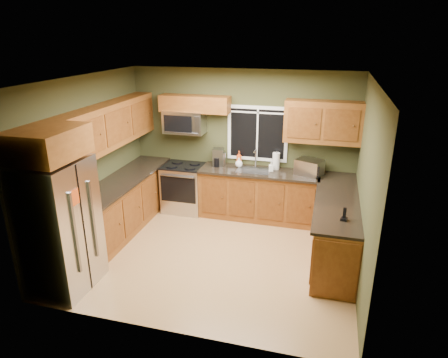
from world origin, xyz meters
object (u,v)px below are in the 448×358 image
at_px(soap_bottle_b, 271,167).
at_px(soap_bottle_c, 239,162).
at_px(coffee_maker, 218,158).
at_px(kettle, 222,158).
at_px(soap_bottle_a, 239,159).
at_px(microwave, 184,122).
at_px(range, 184,188).
at_px(refrigerator, 60,227).
at_px(toaster_oven, 309,167).
at_px(paper_towel_roll, 276,161).
at_px(cordless_phone, 344,217).

relative_size(soap_bottle_b, soap_bottle_c, 0.98).
height_order(coffee_maker, kettle, coffee_maker).
bearing_deg(soap_bottle_a, microwave, -177.54).
bearing_deg(soap_bottle_b, range, -178.32).
xyz_separation_m(refrigerator, toaster_oven, (3.03, 2.80, 0.18)).
distance_m(kettle, soap_bottle_a, 0.34).
bearing_deg(soap_bottle_c, kettle, 172.40).
distance_m(refrigerator, soap_bottle_b, 3.67).
xyz_separation_m(range, soap_bottle_b, (1.67, 0.05, 0.56)).
bearing_deg(microwave, kettle, 3.61).
distance_m(refrigerator, paper_towel_roll, 3.83).
bearing_deg(coffee_maker, refrigerator, -114.83).
distance_m(microwave, soap_bottle_a, 1.23).
bearing_deg(refrigerator, toaster_oven, 42.81).
relative_size(soap_bottle_a, soap_bottle_c, 1.64).
bearing_deg(coffee_maker, toaster_oven, -2.80).
relative_size(refrigerator, microwave, 2.37).
height_order(soap_bottle_a, soap_bottle_b, soap_bottle_a).
relative_size(soap_bottle_a, cordless_phone, 1.57).
bearing_deg(soap_bottle_b, cordless_phone, -54.38).
bearing_deg(kettle, range, -165.60).
bearing_deg(microwave, soap_bottle_b, -3.01).
bearing_deg(soap_bottle_b, toaster_oven, -1.15).
bearing_deg(cordless_phone, range, 149.83).
height_order(range, soap_bottle_c, soap_bottle_c).
bearing_deg(coffee_maker, paper_towel_roll, 3.76).
bearing_deg(coffee_maker, kettle, 48.48).
bearing_deg(coffee_maker, cordless_phone, -38.64).
height_order(toaster_oven, cordless_phone, toaster_oven).
relative_size(range, coffee_maker, 2.90).
distance_m(soap_bottle_b, soap_bottle_c, 0.62).
bearing_deg(soap_bottle_a, kettle, -179.94).
bearing_deg(paper_towel_roll, cordless_phone, -57.88).
xyz_separation_m(coffee_maker, soap_bottle_c, (0.40, 0.02, -0.06)).
xyz_separation_m(kettle, cordless_phone, (2.21, -1.87, -0.08)).
bearing_deg(refrigerator, microwave, 76.66).
bearing_deg(soap_bottle_b, soap_bottle_c, 172.10).
distance_m(coffee_maker, soap_bottle_b, 1.02).
bearing_deg(kettle, cordless_phone, -40.28).
distance_m(soap_bottle_a, soap_bottle_c, 0.07).
xyz_separation_m(refrigerator, range, (0.69, 2.77, -0.43)).
relative_size(refrigerator, kettle, 6.29).
relative_size(range, microwave, 1.23).
relative_size(toaster_oven, soap_bottle_a, 1.85).
xyz_separation_m(microwave, soap_bottle_b, (1.67, -0.09, -0.70)).
bearing_deg(refrigerator, soap_bottle_a, 59.62).
height_order(kettle, soap_bottle_b, kettle).
bearing_deg(kettle, refrigerator, -115.25).
xyz_separation_m(toaster_oven, kettle, (-1.64, 0.15, -0.01)).
bearing_deg(refrigerator, cordless_phone, 16.64).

